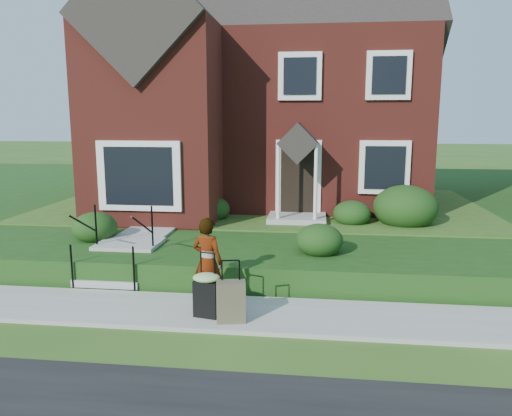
% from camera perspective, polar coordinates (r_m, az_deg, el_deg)
% --- Properties ---
extents(ground, '(120.00, 120.00, 0.00)m').
position_cam_1_polar(ground, '(9.17, -4.45, -12.06)').
color(ground, '#2D5119').
rests_on(ground, ground).
extents(sidewalk, '(60.00, 1.60, 0.08)m').
position_cam_1_polar(sidewalk, '(9.16, -4.46, -11.83)').
color(sidewalk, '#9E9B93').
rests_on(sidewalk, ground).
extents(terrace, '(44.00, 20.00, 0.60)m').
position_cam_1_polar(terrace, '(19.60, 13.55, 0.72)').
color(terrace, '#1B3E11').
rests_on(terrace, ground).
extents(walkway, '(1.20, 6.00, 0.06)m').
position_cam_1_polar(walkway, '(14.25, -10.41, -1.39)').
color(walkway, '#9E9B93').
rests_on(walkway, terrace).
extents(main_house, '(10.40, 10.20, 9.40)m').
position_cam_1_polar(main_house, '(18.10, 0.85, 15.99)').
color(main_house, maroon).
rests_on(main_house, terrace).
extents(front_steps, '(1.40, 2.02, 1.50)m').
position_cam_1_polar(front_steps, '(11.40, -15.09, -5.36)').
color(front_steps, '#9E9B93').
rests_on(front_steps, ground).
extents(foundation_shrubs, '(9.79, 4.57, 1.21)m').
position_cam_1_polar(foundation_shrubs, '(13.37, 2.55, 0.02)').
color(foundation_shrubs, '#13340F').
rests_on(foundation_shrubs, terrace).
extents(woman, '(0.69, 0.56, 1.64)m').
position_cam_1_polar(woman, '(9.18, -5.54, -6.11)').
color(woman, '#999999').
rests_on(woman, sidewalk).
extents(suitcase_black, '(0.54, 0.47, 1.14)m').
position_cam_1_polar(suitcase_black, '(8.76, -5.66, -9.54)').
color(suitcase_black, black).
rests_on(suitcase_black, sidewalk).
extents(suitcase_olive, '(0.53, 0.36, 1.06)m').
position_cam_1_polar(suitcase_olive, '(8.56, -2.87, -10.61)').
color(suitcase_olive, brown).
rests_on(suitcase_olive, sidewalk).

